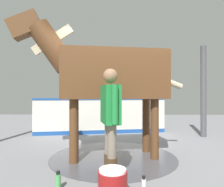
% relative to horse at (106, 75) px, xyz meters
% --- Properties ---
extents(ground_plane, '(16.00, 16.00, 0.02)m').
position_rel_horse_xyz_m(ground_plane, '(0.42, 0.25, -1.62)').
color(ground_plane, gray).
extents(wet_patch, '(2.46, 2.46, 0.00)m').
position_rel_horse_xyz_m(wet_patch, '(0.13, 0.02, -1.60)').
color(wet_patch, '#4C4C54').
rests_on(wet_patch, ground).
extents(barrier_wall, '(4.03, 0.76, 1.11)m').
position_rel_horse_xyz_m(barrier_wall, '(-0.26, 2.33, -1.09)').
color(barrier_wall, silver).
rests_on(barrier_wall, ground).
extents(roof_post_far, '(0.16, 0.16, 2.62)m').
position_rel_horse_xyz_m(roof_post_far, '(2.71, 1.95, -0.30)').
color(roof_post_far, '#4C4C51').
rests_on(roof_post_far, ground).
extents(horse, '(3.39, 1.23, 2.77)m').
position_rel_horse_xyz_m(horse, '(0.00, 0.00, 0.00)').
color(horse, brown).
rests_on(horse, ground).
extents(handler, '(0.32, 0.64, 1.60)m').
position_rel_horse_xyz_m(handler, '(0.10, -0.98, -0.69)').
color(handler, '#47331E').
rests_on(handler, ground).
extents(wash_bucket, '(0.35, 0.35, 0.35)m').
position_rel_horse_xyz_m(wash_bucket, '(0.14, -1.60, -1.43)').
color(wash_bucket, maroon).
rests_on(wash_bucket, ground).
extents(bottle_shampoo, '(0.06, 0.06, 0.22)m').
position_rel_horse_xyz_m(bottle_shampoo, '(0.53, -1.47, -1.50)').
color(bottle_shampoo, white).
rests_on(bottle_shampoo, ground).
extents(bottle_spray, '(0.07, 0.07, 0.24)m').
position_rel_horse_xyz_m(bottle_spray, '(-0.56, -1.38, -1.50)').
color(bottle_spray, '#4CA559').
rests_on(bottle_spray, ground).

